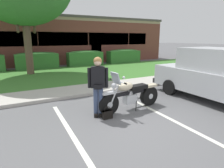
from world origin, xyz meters
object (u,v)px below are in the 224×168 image
at_px(hedge_center_left, 37,60).
at_px(hedge_center_right, 85,58).
at_px(handbag, 107,114).
at_px(brick_building, 30,40).
at_px(motorcycle, 132,94).
at_px(rider_person, 98,83).
at_px(parked_suv_adjacent, 222,75).
at_px(hedge_right, 124,56).

relative_size(hedge_center_left, hedge_center_right, 1.03).
height_order(handbag, brick_building, brick_building).
distance_m(motorcycle, hedge_center_right, 10.30).
relative_size(handbag, hedge_center_right, 0.13).
xyz_separation_m(rider_person, brick_building, (0.13, 16.78, 1.06)).
bearing_deg(rider_person, hedge_center_left, 91.41).
height_order(parked_suv_adjacent, brick_building, brick_building).
relative_size(hedge_center_left, hedge_right, 0.96).
height_order(motorcycle, hedge_center_left, motorcycle).
xyz_separation_m(rider_person, hedge_center_right, (3.43, 10.05, -0.34)).
bearing_deg(hedge_right, motorcycle, -120.58).
bearing_deg(hedge_center_left, parked_suv_adjacent, -67.23).
xyz_separation_m(handbag, hedge_center_right, (3.29, 10.34, 0.51)).
relative_size(parked_suv_adjacent, brick_building, 0.19).
distance_m(parked_suv_adjacent, hedge_right, 11.26).
height_order(rider_person, hedge_center_left, rider_person).
bearing_deg(parked_suv_adjacent, handbag, 172.39).
height_order(rider_person, parked_suv_adjacent, parked_suv_adjacent).
bearing_deg(motorcycle, hedge_right, 59.42).
distance_m(handbag, brick_building, 17.18).
height_order(handbag, hedge_right, hedge_right).
xyz_separation_m(rider_person, hedge_right, (7.11, 10.05, -0.34)).
bearing_deg(brick_building, handbag, -89.96).
bearing_deg(parked_suv_adjacent, rider_person, 168.84).
relative_size(handbag, hedge_center_left, 0.12).
bearing_deg(brick_building, hedge_center_left, -93.17).
distance_m(rider_person, parked_suv_adjacent, 4.41).
height_order(parked_suv_adjacent, hedge_center_right, parked_suv_adjacent).
bearing_deg(handbag, parked_suv_adjacent, -7.61).
distance_m(parked_suv_adjacent, hedge_center_right, 10.94).
xyz_separation_m(handbag, parked_suv_adjacent, (4.19, -0.56, 0.81)).
bearing_deg(hedge_center_left, hedge_center_right, -0.00).
relative_size(hedge_center_right, brick_building, 0.11).
bearing_deg(parked_suv_adjacent, hedge_center_left, 112.77).
height_order(hedge_center_right, brick_building, brick_building).
bearing_deg(hedge_center_left, handbag, -87.87).
bearing_deg(hedge_center_right, hedge_center_left, 180.00).
xyz_separation_m(motorcycle, handbag, (-1.04, -0.30, -0.34)).
relative_size(handbag, brick_building, 0.01).
bearing_deg(hedge_right, rider_person, -125.29).
distance_m(motorcycle, hedge_center_left, 10.15).
relative_size(rider_person, handbag, 4.74).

